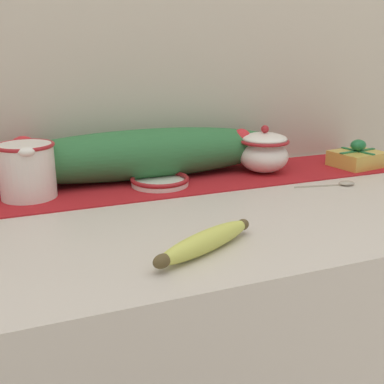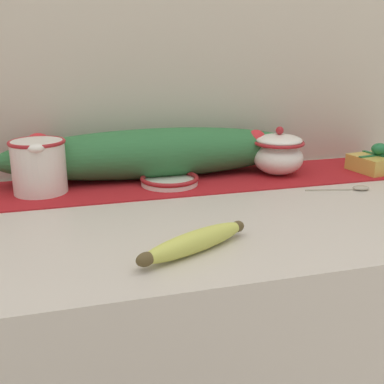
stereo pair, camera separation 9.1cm
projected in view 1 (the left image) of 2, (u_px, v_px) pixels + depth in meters
name	position (u px, v px, depth m)	size (l,w,h in m)	color
back_wall	(131.00, 39.00, 1.17)	(2.19, 0.04, 2.40)	#B7AD99
table_runner	(152.00, 184.00, 1.14)	(1.28, 0.23, 0.00)	#A8191E
cream_pitcher	(27.00, 169.00, 1.02)	(0.12, 0.14, 0.12)	white
sugar_bowl	(264.00, 151.00, 1.23)	(0.13, 0.13, 0.12)	white
small_dish	(160.00, 181.00, 1.12)	(0.14, 0.14, 0.02)	white
banana	(205.00, 242.00, 0.77)	(0.21, 0.13, 0.04)	#CCD156
spoon	(343.00, 183.00, 1.13)	(0.15, 0.05, 0.01)	#A89E89
gift_box	(357.00, 158.00, 1.30)	(0.14, 0.12, 0.07)	gold
poinsettia_garland	(143.00, 154.00, 1.17)	(0.76, 0.13, 0.12)	#2D6B38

